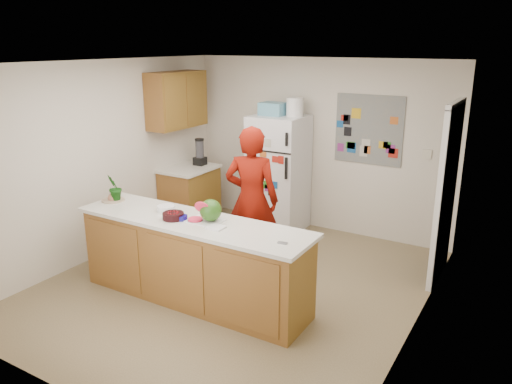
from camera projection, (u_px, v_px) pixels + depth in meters
The scene contains 26 objects.
floor at pixel (235, 285), 5.79m from camera, with size 4.00×4.50×0.02m, color brown.
wall_back at pixel (318, 145), 7.29m from camera, with size 4.00×0.02×2.50m, color beige.
wall_left at pixel (103, 160), 6.41m from camera, with size 0.02×4.50×2.50m, color beige.
wall_right at pixel (422, 212), 4.44m from camera, with size 0.02×4.50×2.50m, color beige.
ceiling at pixel (232, 62), 5.06m from camera, with size 4.00×4.50×0.02m, color white.
doorway at pixel (448, 195), 5.72m from camera, with size 0.03×0.85×2.04m, color black.
peninsula_base at pixel (194, 262), 5.35m from camera, with size 2.60×0.62×0.88m, color brown.
peninsula_top at pixel (192, 222), 5.21m from camera, with size 2.68×0.70×0.04m, color silver.
side_counter_base at pixel (190, 197), 7.60m from camera, with size 0.60×0.80×0.86m, color brown.
side_counter_top at pixel (189, 169), 7.47m from camera, with size 0.64×0.84×0.04m, color silver.
upper_cabinets at pixel (177, 100), 7.20m from camera, with size 0.35×1.00×0.80m, color brown.
refrigerator at pixel (278, 174), 7.31m from camera, with size 0.75×0.70×1.70m, color silver.
fridge_top_bin at pixel (273, 109), 7.09m from camera, with size 0.35×0.28×0.18m, color #5999B2.
photo_collage at pixel (369, 130), 6.82m from camera, with size 0.95×0.01×0.95m, color slate.
person at pixel (252, 200), 5.95m from camera, with size 0.65×0.43×1.78m, color #710F05.
blender_appliance at pixel (200, 153), 7.56m from camera, with size 0.13×0.13×0.38m, color black.
cutting_board at pixel (205, 221), 5.16m from camera, with size 0.35×0.26×0.01m, color silver.
watermelon at pixel (211, 210), 5.11m from camera, with size 0.23×0.23×0.23m, color #22611A.
watermelon_slice at pixel (195, 219), 5.16m from camera, with size 0.15×0.15×0.02m, color #E33053.
cherry_bowl at pixel (173, 216), 5.22m from camera, with size 0.22×0.22×0.07m, color black.
white_bowl at pixel (166, 208), 5.48m from camera, with size 0.19×0.19×0.06m, color silver.
cobalt_bowl at pixel (182, 218), 5.20m from camera, with size 0.12×0.12×0.05m, color navy.
plate at pixel (113, 200), 5.84m from camera, with size 0.27×0.27×0.02m, color beige.
paper_towel at pixel (216, 227), 4.97m from camera, with size 0.16×0.15×0.02m, color silver.
keys at pixel (283, 243), 4.60m from camera, with size 0.09×0.04×0.01m, color slate.
potted_plant at pixel (115, 188), 5.77m from camera, with size 0.18×0.14×0.33m, color #194512.
Camera 1 is at (2.88, -4.37, 2.71)m, focal length 35.00 mm.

